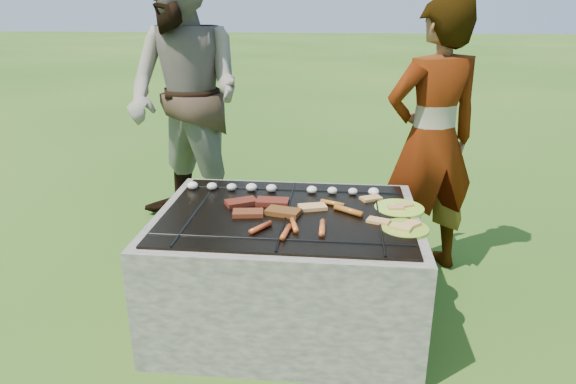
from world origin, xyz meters
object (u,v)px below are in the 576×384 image
object	(u,v)px
plate_near	(405,228)
bystander	(185,97)
plate_far	(399,208)
cook	(432,141)
fire_pit	(287,271)

from	to	relation	value
plate_near	bystander	distance (m)	1.94
bystander	plate_far	bearing A→B (deg)	-6.57
plate_far	cook	size ratio (longest dim) A/B	0.16
fire_pit	cook	size ratio (longest dim) A/B	0.79
fire_pit	plate_far	distance (m)	0.66
cook	plate_near	bearing A→B (deg)	52.13
fire_pit	plate_near	bearing A→B (deg)	-13.67
plate_far	bystander	size ratio (longest dim) A/B	0.13
bystander	cook	bearing A→B (deg)	13.52
plate_far	cook	world-z (taller)	cook
plate_far	cook	distance (m)	0.64
cook	bystander	distance (m)	1.71
plate_near	bystander	bearing A→B (deg)	137.05
plate_far	bystander	distance (m)	1.79
fire_pit	plate_near	xyz separation A→B (m)	(0.56, -0.14, 0.33)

